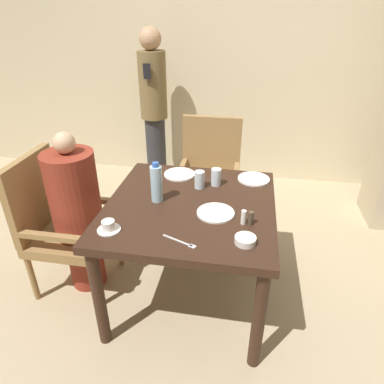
% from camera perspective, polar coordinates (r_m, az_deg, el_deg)
% --- Properties ---
extents(ground_plane, '(16.00, 16.00, 0.00)m').
position_cam_1_polar(ground_plane, '(2.53, -0.21, -16.52)').
color(ground_plane, tan).
extents(wall_back, '(8.00, 0.06, 2.80)m').
position_cam_1_polar(wall_back, '(3.80, 5.52, 22.71)').
color(wall_back, beige).
rests_on(wall_back, ground_plane).
extents(dining_table, '(1.01, 1.04, 0.74)m').
position_cam_1_polar(dining_table, '(2.12, -0.24, -4.25)').
color(dining_table, '#331E14').
rests_on(dining_table, ground_plane).
extents(chair_left_side, '(0.51, 0.51, 0.97)m').
position_cam_1_polar(chair_left_side, '(2.49, -21.31, -4.55)').
color(chair_left_side, olive).
rests_on(chair_left_side, ground_plane).
extents(diner_in_left_chair, '(0.32, 0.32, 1.15)m').
position_cam_1_polar(diner_in_left_chair, '(2.38, -18.54, -3.40)').
color(diner_in_left_chair, maroon).
rests_on(diner_in_left_chair, ground_plane).
extents(chair_far_side, '(0.51, 0.51, 0.97)m').
position_cam_1_polar(chair_far_side, '(2.98, 2.88, 3.20)').
color(chair_far_side, olive).
rests_on(chair_far_side, ground_plane).
extents(standing_host, '(0.28, 0.31, 1.62)m').
position_cam_1_polar(standing_host, '(3.64, -6.37, 13.93)').
color(standing_host, '#2D2D33').
rests_on(standing_host, ground_plane).
extents(plate_main_left, '(0.22, 0.22, 0.01)m').
position_cam_1_polar(plate_main_left, '(2.41, -2.11, 2.97)').
color(plate_main_left, white).
rests_on(plate_main_left, dining_table).
extents(plate_main_right, '(0.22, 0.22, 0.01)m').
position_cam_1_polar(plate_main_right, '(1.97, 3.96, -3.49)').
color(plate_main_right, white).
rests_on(plate_main_right, dining_table).
extents(plate_dessert_center, '(0.22, 0.22, 0.01)m').
position_cam_1_polar(plate_dessert_center, '(2.38, 10.24, 2.15)').
color(plate_dessert_center, white).
rests_on(plate_dessert_center, dining_table).
extents(teacup_with_saucer, '(0.12, 0.12, 0.06)m').
position_cam_1_polar(teacup_with_saucer, '(1.87, -13.73, -5.63)').
color(teacup_with_saucer, white).
rests_on(teacup_with_saucer, dining_table).
extents(bowl_small, '(0.11, 0.11, 0.04)m').
position_cam_1_polar(bowl_small, '(1.75, 8.88, -7.91)').
color(bowl_small, white).
rests_on(bowl_small, dining_table).
extents(water_bottle, '(0.07, 0.07, 0.25)m').
position_cam_1_polar(water_bottle, '(2.05, -5.93, 1.46)').
color(water_bottle, '#A3C6DB').
rests_on(water_bottle, dining_table).
extents(glass_tall_near, '(0.07, 0.07, 0.12)m').
position_cam_1_polar(glass_tall_near, '(2.22, 1.26, 2.08)').
color(glass_tall_near, silver).
rests_on(glass_tall_near, dining_table).
extents(glass_tall_mid, '(0.07, 0.07, 0.12)m').
position_cam_1_polar(glass_tall_mid, '(2.26, 4.04, 2.50)').
color(glass_tall_mid, silver).
rests_on(glass_tall_mid, dining_table).
extents(salt_shaker, '(0.03, 0.03, 0.08)m').
position_cam_1_polar(salt_shaker, '(1.88, 8.59, -4.18)').
color(salt_shaker, white).
rests_on(salt_shaker, dining_table).
extents(pepper_shaker, '(0.03, 0.03, 0.08)m').
position_cam_1_polar(pepper_shaker, '(1.88, 9.78, -4.33)').
color(pepper_shaker, '#4C3D2D').
rests_on(pepper_shaker, dining_table).
extents(fork_beside_plate, '(0.19, 0.09, 0.00)m').
position_cam_1_polar(fork_beside_plate, '(1.74, -1.61, -8.40)').
color(fork_beside_plate, silver).
rests_on(fork_beside_plate, dining_table).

